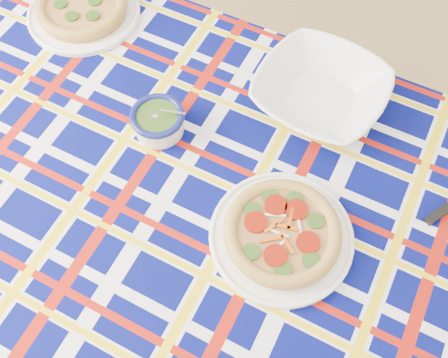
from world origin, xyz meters
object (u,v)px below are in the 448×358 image
(main_focaccia_plate, at_px, (282,232))
(pesto_bowl, at_px, (158,120))
(dining_table, at_px, (206,215))
(serving_bowl, at_px, (320,92))

(main_focaccia_plate, relative_size, pesto_bowl, 2.47)
(main_focaccia_plate, bearing_deg, pesto_bowl, 149.45)
(dining_table, bearing_deg, serving_bowl, 71.67)
(pesto_bowl, distance_m, serving_bowl, 0.40)
(dining_table, xyz_separation_m, serving_bowl, (0.20, 0.34, 0.12))
(main_focaccia_plate, xyz_separation_m, serving_bowl, (0.01, 0.38, 0.01))
(dining_table, xyz_separation_m, pesto_bowl, (-0.16, 0.15, 0.12))
(main_focaccia_plate, bearing_deg, serving_bowl, 87.80)
(pesto_bowl, xyz_separation_m, serving_bowl, (0.36, 0.18, -0.00))
(pesto_bowl, height_order, serving_bowl, same)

